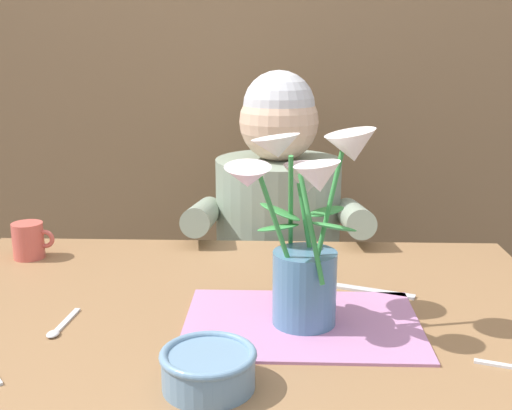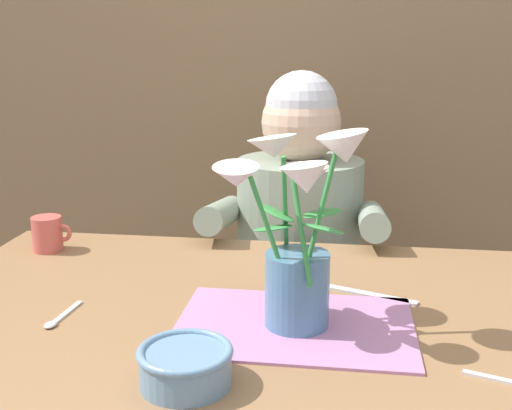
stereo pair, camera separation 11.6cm
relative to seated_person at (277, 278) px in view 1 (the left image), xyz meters
name	(u,v)px [view 1 (the left image)]	position (x,y,z in m)	size (l,w,h in m)	color
wood_panel_backdrop	(256,27)	(-0.08, 0.43, 0.69)	(4.00, 0.10, 2.50)	brown
dining_table	(235,356)	(-0.08, -0.62, 0.08)	(1.20, 0.80, 0.74)	olive
seated_person	(277,278)	(0.00, 0.00, 0.00)	(0.45, 0.47, 1.14)	#4C4C56
striped_placemat	(302,323)	(0.04, -0.68, 0.18)	(0.40, 0.28, 0.01)	#B275A3
flower_vase	(305,231)	(0.05, -0.68, 0.34)	(0.25, 0.22, 0.34)	teal
ceramic_bowl	(208,368)	(-0.09, -0.89, 0.21)	(0.14, 0.14, 0.06)	#6689A8
dinner_knife	(365,290)	(0.17, -0.53, 0.18)	(0.19, 0.02, 0.01)	silver
tea_cup	(29,240)	(-0.55, -0.36, 0.22)	(0.09, 0.07, 0.08)	#CC564C
spoon_0	(60,328)	(-0.36, -0.72, 0.18)	(0.03, 0.12, 0.01)	silver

